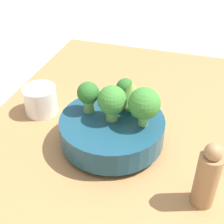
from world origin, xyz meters
TOP-DOWN VIEW (x-y plane):
  - ground_plane at (0.00, 0.00)m, footprint 6.00×6.00m
  - table at (0.00, 0.00)m, footprint 1.07×0.78m
  - bowl at (-0.03, 0.04)m, footprint 0.25×0.25m
  - broccoli_floret_back at (-0.02, 0.10)m, footprint 0.05×0.05m
  - broccoli_floret_center at (-0.03, 0.04)m, footprint 0.07×0.07m
  - broccoli_floret_front at (-0.03, -0.03)m, footprint 0.07×0.07m
  - romanesco_piece_near at (0.02, 0.01)m, footprint 0.06×0.06m
  - broccoli_floret_right at (0.04, 0.03)m, footprint 0.05×0.05m
  - cup at (0.04, 0.26)m, footprint 0.09×0.09m
  - pepper_mill at (-0.15, -0.18)m, footprint 0.05×0.05m

SIDE VIEW (x-z plane):
  - ground_plane at x=0.00m, z-range 0.00..0.00m
  - table at x=0.00m, z-range 0.00..0.04m
  - cup at x=0.04m, z-range 0.04..0.11m
  - bowl at x=-0.03m, z-range 0.04..0.11m
  - pepper_mill at x=-0.15m, z-range 0.03..0.18m
  - broccoli_floret_right at x=0.04m, z-range 0.12..0.19m
  - broccoli_floret_back at x=-0.02m, z-range 0.12..0.19m
  - romanesco_piece_near at x=0.02m, z-range 0.12..0.20m
  - broccoli_floret_center at x=-0.03m, z-range 0.12..0.20m
  - broccoli_floret_front at x=-0.03m, z-range 0.12..0.21m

